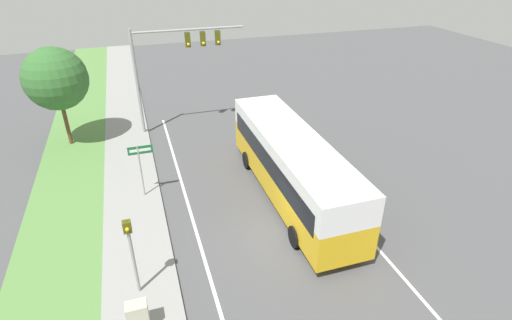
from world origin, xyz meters
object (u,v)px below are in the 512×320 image
signal_gantry (173,56)px  street_sign (141,162)px  bus (292,162)px  utility_cabinet (138,317)px  pedestrian_signal (131,247)px

signal_gantry → street_sign: (-2.92, -7.93, -3.06)m
signal_gantry → street_sign: 8.99m
bus → utility_cabinet: 9.92m
pedestrian_signal → street_sign: bearing=83.7°
bus → utility_cabinet: bus is taller
utility_cabinet → bus: bearing=37.2°
bus → signal_gantry: (-4.12, 10.22, 3.08)m
pedestrian_signal → street_sign: 6.55m
bus → street_sign: (-7.04, 2.29, 0.01)m
bus → signal_gantry: size_ratio=1.60×
street_sign → utility_cabinet: street_sign is taller
street_sign → utility_cabinet: bearing=-95.5°
signal_gantry → pedestrian_signal: size_ratio=2.16×
bus → signal_gantry: bearing=112.0°
pedestrian_signal → street_sign: pedestrian_signal is taller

